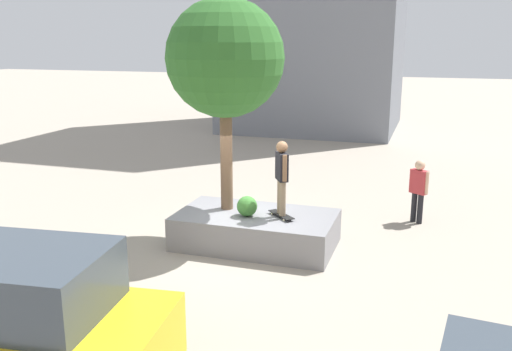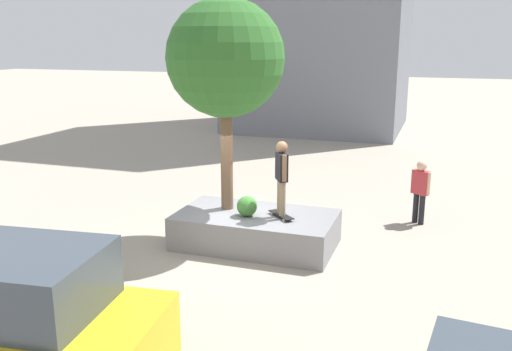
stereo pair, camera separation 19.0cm
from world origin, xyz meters
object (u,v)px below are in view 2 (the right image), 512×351
plaza_tree (225,59)px  pedestrian_crossing (420,188)px  planter_ledge (256,230)px  skateboarder (282,173)px  skateboard (281,215)px

plaza_tree → pedestrian_crossing: (-4.21, -2.62, -3.23)m
planter_ledge → skateboarder: size_ratio=2.16×
skateboard → skateboarder: skateboarder is taller
planter_ledge → plaza_tree: size_ratio=0.75×
plaza_tree → skateboarder: bearing=169.9°
planter_ledge → skateboarder: 1.53m
pedestrian_crossing → plaza_tree: bearing=31.9°
plaza_tree → skateboard: size_ratio=6.53×
skateboarder → skateboard: bearing=-7.1°
plaza_tree → skateboarder: plaza_tree is taller
skateboarder → pedestrian_crossing: bearing=-134.6°
pedestrian_crossing → skateboarder: bearing=45.4°
planter_ledge → skateboard: size_ratio=4.89×
planter_ledge → skateboard: 0.75m
skateboarder → pedestrian_crossing: (-2.83, -2.87, -0.83)m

